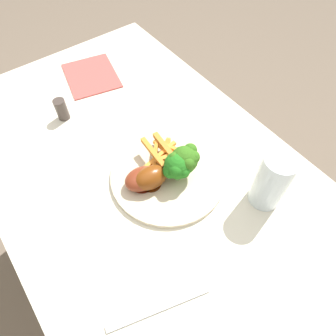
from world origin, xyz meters
TOP-DOWN VIEW (x-y plane):
  - ground_plane at (0.00, 0.00)m, footprint 6.00×6.00m
  - dining_table at (0.00, 0.00)m, footprint 1.04×0.65m
  - dinner_plate at (0.07, 0.03)m, footprint 0.26×0.26m
  - broccoli_floret_front at (0.08, 0.06)m, footprint 0.04×0.04m
  - broccoli_floret_middle at (0.09, 0.06)m, footprint 0.06×0.07m
  - broccoli_floret_back at (0.09, 0.04)m, footprint 0.06×0.07m
  - carrot_fries_pile at (0.03, 0.05)m, footprint 0.13×0.11m
  - chicken_drumstick_near at (0.07, -0.01)m, footprint 0.06×0.13m
  - chicken_drumstick_far at (0.06, -0.02)m, footprint 0.07×0.13m
  - fork at (0.28, -0.15)m, footprint 0.06×0.19m
  - water_glass at (0.23, 0.17)m, footprint 0.07×0.07m
  - napkin at (-0.35, 0.06)m, footprint 0.20×0.17m
  - pepper_shaker at (-0.24, -0.07)m, footprint 0.03×0.03m

SIDE VIEW (x-z plane):
  - ground_plane at x=0.00m, z-range 0.00..0.00m
  - dining_table at x=0.00m, z-range 0.24..0.98m
  - napkin at x=-0.35m, z-range 0.73..0.74m
  - fork at x=0.28m, z-range 0.73..0.74m
  - dinner_plate at x=0.07m, z-range 0.73..0.75m
  - pepper_shaker at x=-0.24m, z-range 0.73..0.79m
  - chicken_drumstick_far at x=0.06m, z-range 0.75..0.79m
  - carrot_fries_pile at x=0.03m, z-range 0.75..0.79m
  - chicken_drumstick_near at x=0.07m, z-range 0.75..0.80m
  - broccoli_floret_front at x=0.08m, z-range 0.75..0.81m
  - broccoli_floret_back at x=0.09m, z-range 0.76..0.83m
  - broccoli_floret_middle at x=0.09m, z-range 0.76..0.84m
  - water_glass at x=0.23m, z-range 0.73..0.87m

